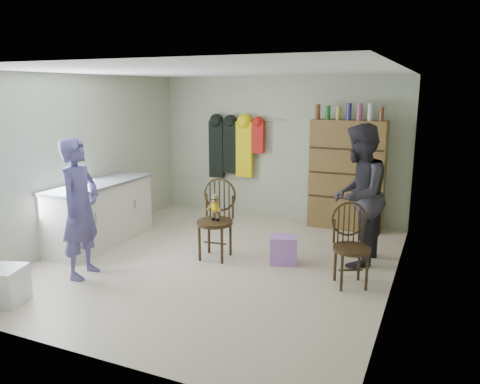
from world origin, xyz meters
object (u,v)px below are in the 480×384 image
at_px(counter, 100,213).
at_px(chair_front, 216,214).
at_px(dresser, 347,174).
at_px(chair_far, 351,242).

bearing_deg(counter, chair_front, 5.61).
distance_m(chair_front, dresser, 2.53).
bearing_deg(dresser, chair_far, -77.38).
bearing_deg(chair_front, counter, -179.47).
bearing_deg(chair_front, chair_far, -10.95).
relative_size(chair_far, dresser, 0.48).
relative_size(counter, chair_far, 1.89).
distance_m(chair_front, chair_far, 1.87).
xyz_separation_m(chair_front, dresser, (1.35, 2.12, 0.31)).
bearing_deg(dresser, counter, -144.32).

